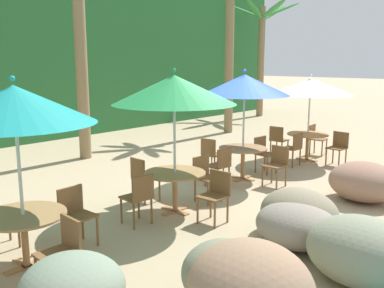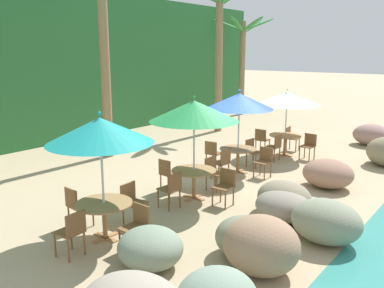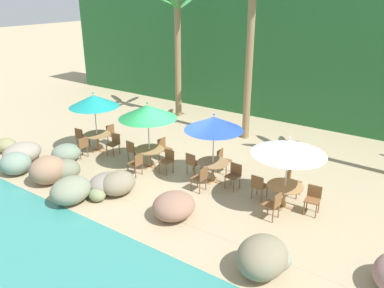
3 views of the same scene
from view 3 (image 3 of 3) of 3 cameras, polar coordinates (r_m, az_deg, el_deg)
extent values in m
plane|color=tan|center=(14.46, -1.49, -4.36)|extent=(120.00, 120.00, 0.00)
cube|color=tan|center=(14.46, -1.49, -4.35)|extent=(18.00, 5.20, 0.01)
cube|color=#286633|center=(21.20, 13.27, 12.03)|extent=(28.00, 2.40, 6.00)
ellipsoid|color=gray|center=(16.71, -23.41, -1.14)|extent=(1.26, 1.51, 0.75)
ellipsoid|color=#918C5C|center=(18.01, -25.38, -0.17)|extent=(0.97, 0.80, 0.57)
ellipsoid|color=gray|center=(10.08, 12.37, -15.94)|extent=(0.66, 0.62, 0.56)
ellipsoid|color=#9B775A|center=(14.53, -20.16, -3.54)|extent=(1.21, 1.29, 0.97)
ellipsoid|color=gray|center=(16.16, -17.76, -1.23)|extent=(1.10, 1.14, 0.68)
ellipsoid|color=gray|center=(13.04, -17.17, -6.41)|extent=(1.13, 1.35, 0.84)
ellipsoid|color=gray|center=(13.39, -12.29, -5.59)|extent=(1.07, 1.22, 0.65)
ellipsoid|color=gray|center=(15.72, -24.23, -2.58)|extent=(1.16, 1.08, 0.80)
ellipsoid|color=gray|center=(9.74, 10.13, -15.80)|extent=(1.17, 1.40, 0.95)
ellipsoid|color=gray|center=(14.63, -17.84, -3.59)|extent=(0.99, 1.01, 0.73)
ellipsoid|color=gray|center=(13.01, -13.61, -7.19)|extent=(0.60, 0.49, 0.40)
ellipsoid|color=#986E59|center=(11.72, -2.65, -8.95)|extent=(1.22, 1.34, 0.77)
ellipsoid|color=gray|center=(13.22, -10.67, -5.59)|extent=(1.06, 1.23, 0.75)
cylinder|color=silver|center=(16.56, -13.73, 2.67)|extent=(0.04, 0.04, 2.26)
cone|color=teal|center=(16.27, -14.05, 6.09)|extent=(2.00, 2.00, 0.48)
sphere|color=teal|center=(16.19, -14.15, 7.17)|extent=(0.07, 0.07, 0.07)
cube|color=#A37547|center=(16.95, -13.40, -0.89)|extent=(0.60, 0.12, 0.03)
cube|color=#A37547|center=(16.95, -13.40, -0.89)|extent=(0.12, 0.60, 0.03)
cylinder|color=#A37547|center=(16.82, -13.51, 0.23)|extent=(0.09, 0.09, 0.71)
cylinder|color=#A37547|center=(16.69, -13.61, 1.36)|extent=(1.10, 1.10, 0.03)
cylinder|color=brown|center=(16.07, -11.34, -1.17)|extent=(0.04, 0.04, 0.45)
cylinder|color=brown|center=(16.30, -12.25, -0.90)|extent=(0.04, 0.04, 0.45)
cylinder|color=brown|center=(16.30, -10.48, -0.76)|extent=(0.04, 0.04, 0.45)
cylinder|color=brown|center=(16.53, -11.39, -0.51)|extent=(0.04, 0.04, 0.45)
cube|color=brown|center=(16.21, -11.43, -0.05)|extent=(0.43, 0.43, 0.03)
cube|color=brown|center=(16.27, -11.00, 0.81)|extent=(0.42, 0.05, 0.42)
cylinder|color=brown|center=(17.32, -10.42, 0.60)|extent=(0.04, 0.04, 0.45)
cylinder|color=brown|center=(17.11, -11.33, 0.27)|extent=(0.04, 0.04, 0.45)
cylinder|color=brown|center=(17.58, -11.18, 0.87)|extent=(0.04, 0.04, 0.45)
cylinder|color=brown|center=(17.38, -12.08, 0.55)|extent=(0.04, 0.04, 0.45)
cube|color=brown|center=(17.26, -11.31, 1.32)|extent=(0.45, 0.45, 0.03)
cube|color=brown|center=(17.35, -11.78, 2.07)|extent=(0.07, 0.42, 0.42)
cylinder|color=brown|center=(17.68, -15.47, 0.60)|extent=(0.04, 0.04, 0.45)
cylinder|color=brown|center=(17.44, -14.65, 0.38)|extent=(0.04, 0.04, 0.45)
cylinder|color=brown|center=(17.46, -16.30, 0.24)|extent=(0.04, 0.04, 0.45)
cylinder|color=brown|center=(17.21, -15.48, 0.01)|extent=(0.04, 0.04, 0.45)
cube|color=brown|center=(17.36, -15.56, 1.05)|extent=(0.45, 0.45, 0.03)
cube|color=brown|center=(17.17, -16.09, 1.45)|extent=(0.42, 0.06, 0.42)
cylinder|color=brown|center=(16.44, -16.62, -1.14)|extent=(0.04, 0.04, 0.45)
cylinder|color=brown|center=(16.63, -15.63, -0.77)|extent=(0.04, 0.04, 0.45)
cylinder|color=brown|center=(16.17, -15.87, -1.45)|extent=(0.04, 0.04, 0.45)
cylinder|color=brown|center=(16.36, -14.88, -1.06)|extent=(0.04, 0.04, 0.45)
cube|color=brown|center=(16.31, -15.83, -0.32)|extent=(0.44, 0.44, 0.03)
cube|color=brown|center=(16.09, -15.47, 0.16)|extent=(0.06, 0.42, 0.42)
cylinder|color=silver|center=(14.66, -6.27, 0.76)|extent=(0.04, 0.04, 2.30)
cone|color=#238E47|center=(14.32, -6.44, 4.69)|extent=(2.15, 2.15, 0.50)
sphere|color=#238E47|center=(14.23, -6.50, 5.93)|extent=(0.07, 0.07, 0.07)
cube|color=#A37547|center=(15.10, -6.10, -3.26)|extent=(0.60, 0.12, 0.03)
cube|color=#A37547|center=(15.10, -6.10, -3.26)|extent=(0.12, 0.60, 0.03)
cylinder|color=#A37547|center=(14.95, -6.15, -2.02)|extent=(0.09, 0.09, 0.71)
cylinder|color=#A37547|center=(14.81, -6.21, -0.77)|extent=(1.10, 1.10, 0.03)
cylinder|color=brown|center=(14.23, -3.73, -3.85)|extent=(0.04, 0.04, 0.45)
cylinder|color=brown|center=(14.46, -4.77, -3.46)|extent=(0.04, 0.04, 0.45)
cylinder|color=brown|center=(14.47, -2.76, -3.39)|extent=(0.04, 0.04, 0.45)
cylinder|color=brown|center=(14.69, -3.79, -3.01)|extent=(0.04, 0.04, 0.45)
cube|color=brown|center=(14.36, -3.79, -2.56)|extent=(0.45, 0.45, 0.03)
cube|color=brown|center=(14.41, -3.26, -1.60)|extent=(0.42, 0.07, 0.42)
cylinder|color=brown|center=(15.55, -2.94, -1.53)|extent=(0.04, 0.04, 0.45)
cylinder|color=brown|center=(15.32, -3.86, -1.93)|extent=(0.04, 0.04, 0.45)
cylinder|color=brown|center=(15.78, -3.89, -1.20)|extent=(0.04, 0.04, 0.45)
cylinder|color=brown|center=(15.55, -4.80, -1.59)|extent=(0.04, 0.04, 0.45)
cube|color=brown|center=(15.46, -3.90, -0.74)|extent=(0.46, 0.46, 0.03)
cube|color=brown|center=(15.52, -4.44, 0.10)|extent=(0.08, 0.42, 0.42)
cylinder|color=brown|center=(15.82, -8.27, -1.33)|extent=(0.04, 0.04, 0.45)
cylinder|color=brown|center=(15.57, -7.38, -1.67)|extent=(0.04, 0.04, 0.45)
cylinder|color=brown|center=(15.60, -9.24, -1.72)|extent=(0.04, 0.04, 0.45)
cylinder|color=brown|center=(15.36, -8.36, -2.07)|extent=(0.04, 0.04, 0.45)
cube|color=brown|center=(15.49, -8.36, -0.88)|extent=(0.46, 0.46, 0.03)
cube|color=brown|center=(15.30, -8.95, -0.42)|extent=(0.42, 0.07, 0.42)
cylinder|color=brown|center=(14.42, -9.26, -3.76)|extent=(0.04, 0.04, 0.45)
cylinder|color=brown|center=(14.66, -8.33, -3.26)|extent=(0.04, 0.04, 0.45)
cylinder|color=brown|center=(14.20, -8.18, -4.11)|extent=(0.04, 0.04, 0.45)
cylinder|color=brown|center=(14.44, -7.26, -3.60)|extent=(0.04, 0.04, 0.45)
cube|color=brown|center=(14.33, -8.31, -2.81)|extent=(0.43, 0.43, 0.03)
cube|color=brown|center=(14.12, -7.74, -2.28)|extent=(0.05, 0.42, 0.42)
cylinder|color=silver|center=(13.48, 3.08, -1.13)|extent=(0.04, 0.04, 2.26)
cone|color=blue|center=(13.12, 3.17, 3.02)|extent=(2.00, 2.00, 0.46)
sphere|color=blue|center=(13.02, 3.20, 4.30)|extent=(0.07, 0.07, 0.07)
cube|color=#A37547|center=(13.95, 2.99, -5.35)|extent=(0.60, 0.12, 0.03)
cube|color=#A37547|center=(13.95, 2.99, -5.35)|extent=(0.12, 0.60, 0.03)
cylinder|color=#A37547|center=(13.79, 3.02, -4.03)|extent=(0.09, 0.09, 0.71)
cylinder|color=#A37547|center=(13.64, 3.05, -2.69)|extent=(1.10, 1.10, 0.03)
cylinder|color=brown|center=(13.19, 6.05, -6.12)|extent=(0.04, 0.04, 0.45)
cylinder|color=brown|center=(13.37, 4.80, -5.66)|extent=(0.04, 0.04, 0.45)
cylinder|color=brown|center=(13.45, 6.94, -5.57)|extent=(0.04, 0.04, 0.45)
cylinder|color=brown|center=(13.63, 5.70, -5.13)|extent=(0.04, 0.04, 0.45)
cube|color=brown|center=(13.30, 5.91, -4.70)|extent=(0.46, 0.46, 0.03)
cube|color=brown|center=(13.37, 6.44, -3.66)|extent=(0.42, 0.08, 0.42)
cylinder|color=brown|center=(14.60, 5.66, -3.23)|extent=(0.04, 0.04, 0.45)
cylinder|color=brown|center=(14.31, 4.99, -3.74)|extent=(0.04, 0.04, 0.45)
cylinder|color=brown|center=(14.75, 4.44, -2.92)|extent=(0.04, 0.04, 0.45)
cylinder|color=brown|center=(14.46, 3.75, -3.41)|extent=(0.04, 0.04, 0.45)
cube|color=brown|center=(14.43, 4.74, -2.46)|extent=(0.43, 0.43, 0.03)
cube|color=brown|center=(14.44, 4.07, -1.58)|extent=(0.05, 0.42, 0.42)
cylinder|color=brown|center=(14.56, 0.19, -3.20)|extent=(0.04, 0.04, 0.45)
cylinder|color=brown|center=(14.35, 1.29, -3.58)|extent=(0.04, 0.04, 0.45)
cylinder|color=brown|center=(14.31, -0.72, -3.66)|extent=(0.04, 0.04, 0.45)
cylinder|color=brown|center=(14.10, 0.38, -4.06)|extent=(0.04, 0.04, 0.45)
cube|color=brown|center=(14.23, 0.29, -2.75)|extent=(0.45, 0.45, 0.03)
cube|color=brown|center=(14.01, -0.23, -2.28)|extent=(0.42, 0.07, 0.42)
cylinder|color=brown|center=(13.20, -0.14, -5.96)|extent=(0.04, 0.04, 0.45)
cylinder|color=brown|center=(13.46, 0.77, -5.39)|extent=(0.04, 0.04, 0.45)
cylinder|color=brown|center=(13.01, 1.12, -6.39)|extent=(0.04, 0.04, 0.45)
cylinder|color=brown|center=(13.27, 2.03, -5.81)|extent=(0.04, 0.04, 0.45)
cube|color=brown|center=(13.12, 0.95, -4.96)|extent=(0.43, 0.43, 0.03)
cube|color=brown|center=(12.93, 1.67, -4.42)|extent=(0.05, 0.42, 0.42)
cylinder|color=silver|center=(12.25, 13.48, -4.57)|extent=(0.04, 0.04, 2.11)
cone|color=white|center=(11.87, 13.88, -0.43)|extent=(2.23, 2.23, 0.43)
sphere|color=white|center=(11.76, 14.01, 0.89)|extent=(0.07, 0.07, 0.07)
cube|color=#A37547|center=(12.73, 13.08, -8.78)|extent=(0.60, 0.12, 0.03)
cube|color=#A37547|center=(12.73, 13.08, -8.78)|extent=(0.12, 0.60, 0.03)
cylinder|color=#A37547|center=(12.56, 13.21, -7.38)|extent=(0.09, 0.09, 0.71)
cylinder|color=#A37547|center=(12.39, 13.35, -5.94)|extent=(1.10, 1.10, 0.03)
cylinder|color=brown|center=(12.29, 17.53, -9.33)|extent=(0.04, 0.04, 0.45)
cylinder|color=brown|center=(12.35, 15.91, -8.98)|extent=(0.04, 0.04, 0.45)
cylinder|color=brown|center=(12.60, 17.91, -8.57)|extent=(0.04, 0.04, 0.45)
cylinder|color=brown|center=(12.65, 16.32, -8.24)|extent=(0.04, 0.04, 0.45)
cube|color=brown|center=(12.35, 17.04, -7.81)|extent=(0.46, 0.46, 0.03)
cube|color=brown|center=(12.44, 17.35, -6.62)|extent=(0.42, 0.07, 0.42)
cylinder|color=brown|center=(13.45, 15.43, -6.25)|extent=(0.04, 0.04, 0.45)
cylinder|color=brown|center=(13.15, 14.93, -6.88)|extent=(0.04, 0.04, 0.45)
cylinder|color=brown|center=(13.54, 14.00, -5.91)|extent=(0.04, 0.04, 0.45)
cylinder|color=brown|center=(13.24, 13.47, -6.52)|extent=(0.04, 0.04, 0.45)
cube|color=brown|center=(13.24, 14.56, -5.47)|extent=(0.43, 0.43, 0.03)
cube|color=brown|center=(13.20, 13.82, -4.52)|extent=(0.05, 0.42, 0.42)
cylinder|color=brown|center=(13.15, 9.42, -6.39)|extent=(0.04, 0.04, 0.45)
cylinder|color=brown|center=(13.01, 10.81, -6.82)|extent=(0.04, 0.04, 0.45)
cylinder|color=brown|center=(12.87, 8.65, -7.00)|extent=(0.04, 0.04, 0.45)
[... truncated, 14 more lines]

